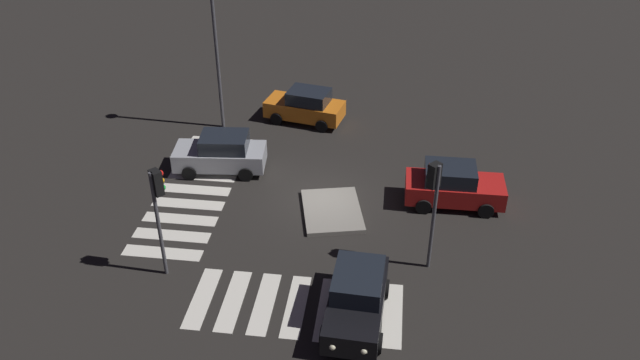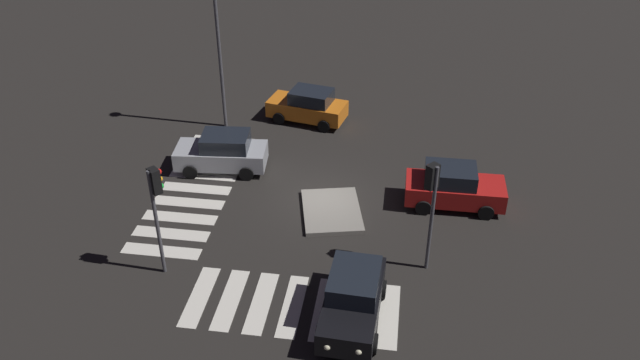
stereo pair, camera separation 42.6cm
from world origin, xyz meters
The scene contains 11 objects.
ground_plane centered at (0.00, 0.00, 0.00)m, with size 80.00×80.00×0.00m, color black.
traffic_island centered at (0.98, 0.65, 0.09)m, with size 3.75×3.13×0.18m.
car_red centered at (-0.39, 5.83, 0.92)m, with size 2.07×4.35×1.88m.
car_silver centered at (-1.87, -4.96, 0.92)m, with size 2.33×4.45×1.88m.
car_black centered at (7.18, 2.19, 0.93)m, with size 4.43×2.21×1.89m.
car_orange centered at (-7.41, -1.72, 0.90)m, with size 2.61×4.44×1.83m.
traffic_light_north centered at (3.99, 4.63, 3.45)m, with size 0.54×0.53×4.56m.
traffic_light_east centered at (5.63, -5.10, 3.43)m, with size 0.53×0.54×4.53m.
street_lamp centered at (-6.20, -6.03, 5.78)m, with size 0.56×0.56×8.61m.
crosswalk_near centered at (0.00, -5.75, 0.01)m, with size 9.90×3.20×0.02m.
crosswalk_side centered at (6.91, 0.00, 0.01)m, with size 3.20×7.60×0.02m.
Camera 2 is at (23.54, 3.40, 16.25)m, focal length 36.05 mm.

